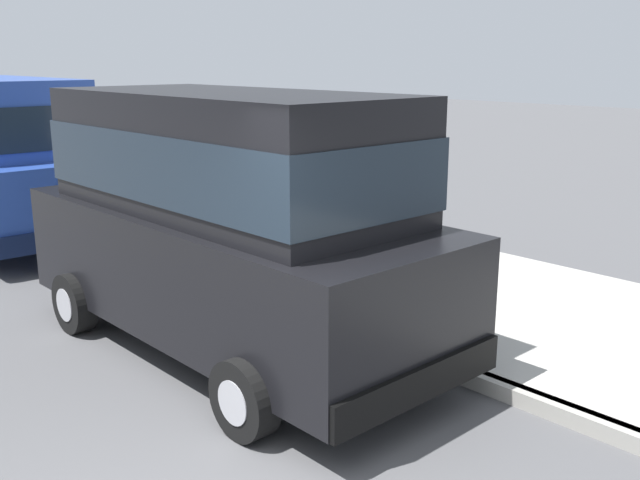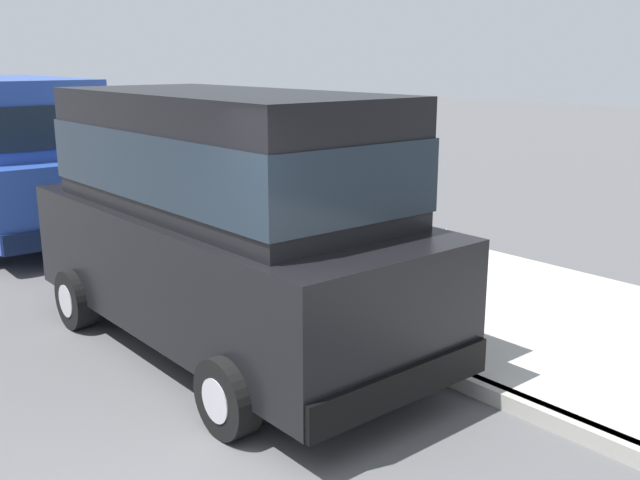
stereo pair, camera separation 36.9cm
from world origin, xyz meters
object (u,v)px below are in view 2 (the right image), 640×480
at_px(car_black_van, 224,211).
at_px(fire_hydrant, 198,225).
at_px(car_blue_van, 13,150).
at_px(dog_white, 429,243).

xyz_separation_m(car_black_van, fire_hydrant, (1.51, 3.10, -0.92)).
bearing_deg(fire_hydrant, car_black_van, -116.05).
xyz_separation_m(car_blue_van, fire_hydrant, (1.53, -3.04, -0.92)).
distance_m(dog_white, fire_hydrant, 3.32).
height_order(car_black_van, dog_white, car_black_van).
bearing_deg(fire_hydrant, car_blue_van, 116.72).
bearing_deg(fire_hydrant, dog_white, -54.65).
height_order(dog_white, fire_hydrant, fire_hydrant).
relative_size(car_blue_van, dog_white, 7.84).
relative_size(car_black_van, car_blue_van, 0.99).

